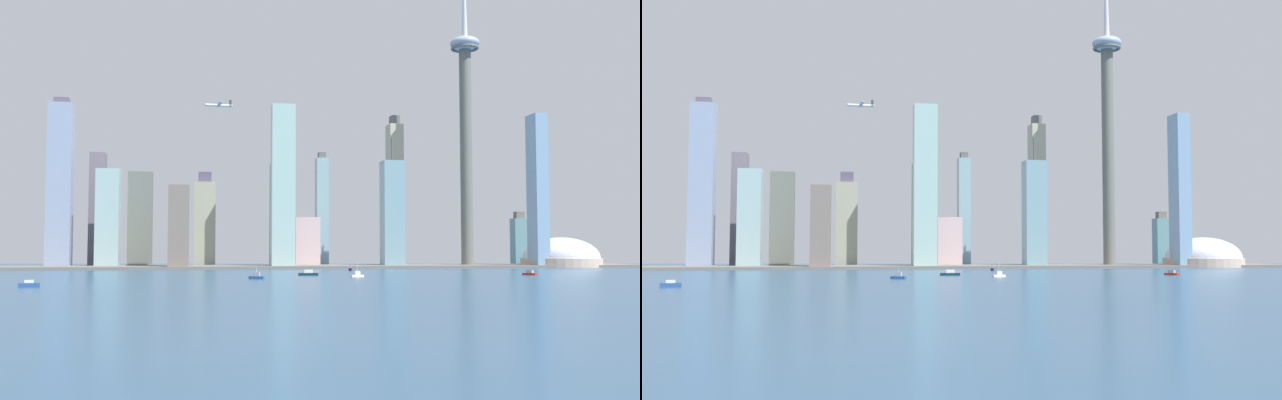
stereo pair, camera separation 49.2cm
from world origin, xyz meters
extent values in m
plane|color=#2B4E6E|center=(0.00, 0.00, 0.00)|extent=(6000.00, 6000.00, 0.00)
cube|color=slate|center=(0.00, 419.59, 1.41)|extent=(708.69, 78.10, 2.82)
cylinder|color=slate|center=(165.59, 429.50, 125.63)|extent=(13.21, 13.21, 251.25)
ellipsoid|color=#98AAC4|center=(165.59, 429.50, 251.25)|extent=(33.10, 33.10, 15.96)
torus|color=slate|center=(165.59, 429.50, 245.67)|extent=(31.33, 31.33, 3.19)
cylinder|color=beige|center=(270.30, 417.01, 4.90)|extent=(87.75, 87.75, 9.80)
ellipsoid|color=silver|center=(270.30, 417.01, 9.80)|extent=(83.36, 83.36, 46.05)
cube|color=#A1C5C0|center=(-42.22, 412.41, 85.38)|extent=(24.29, 18.02, 170.77)
cube|color=slate|center=(267.19, 515.78, 28.85)|extent=(17.71, 16.24, 57.69)
cube|color=#645F5E|center=(267.19, 515.78, 61.97)|extent=(10.63, 9.74, 8.55)
cube|color=slate|center=(-190.38, 467.56, 51.47)|extent=(25.62, 18.15, 102.94)
cube|color=beige|center=(-9.54, 463.88, 27.46)|extent=(27.26, 27.08, 54.92)
cube|color=slate|center=(-148.25, 401.89, 41.77)|extent=(20.46, 25.45, 83.55)
cube|color=#B5AD92|center=(103.19, 501.33, 84.34)|extent=(16.35, 22.85, 168.68)
cube|color=#5E6062|center=(103.19, 501.33, 173.99)|extent=(9.81, 13.71, 10.62)
cube|color=#9DBFC0|center=(-221.44, 445.13, 51.49)|extent=(24.00, 27.04, 102.98)
cube|color=#78A1AD|center=(78.97, 425.63, 57.77)|extent=(22.66, 22.07, 115.53)
cylinder|color=#4C4C51|center=(78.97, 425.63, 128.21)|extent=(1.60, 1.60, 25.37)
cube|color=#7EA1C3|center=(236.15, 401.00, 83.54)|extent=(14.34, 25.50, 167.09)
cube|color=#9FA188|center=(-121.55, 481.58, 46.99)|extent=(23.78, 21.61, 93.98)
cube|color=#574C68|center=(-121.55, 481.58, 99.73)|extent=(14.27, 12.96, 11.51)
cube|color=#84ACB6|center=(14.16, 498.94, 62.95)|extent=(13.96, 15.71, 125.90)
cube|color=#5C5B59|center=(14.16, 498.94, 129.41)|extent=(8.38, 9.42, 7.01)
cube|color=slate|center=(-239.17, 501.53, 63.40)|extent=(16.57, 24.49, 126.79)
cube|color=#8C9DBB|center=(-272.40, 458.62, 86.75)|extent=(25.04, 21.99, 173.51)
cube|color=#5A5262|center=(-272.40, 458.62, 176.48)|extent=(15.03, 13.19, 5.95)
cube|color=gray|center=(-39.85, 452.72, 56.78)|extent=(22.53, 15.77, 113.56)
cylinder|color=#4C4C51|center=(-39.85, 452.72, 120.14)|extent=(1.60, 1.60, 13.16)
cube|color=#0D2B38|center=(-47.39, 208.15, 0.97)|extent=(15.00, 5.29, 1.94)
cube|color=silver|center=(-47.39, 208.15, 3.15)|extent=(6.63, 3.59, 2.43)
cube|color=white|center=(-17.30, 172.09, 0.79)|extent=(10.07, 5.47, 1.58)
cube|color=silver|center=(-17.30, 172.09, 2.95)|extent=(4.64, 3.17, 2.74)
cylinder|color=silver|center=(-17.30, 172.09, 7.54)|extent=(0.24, 0.24, 6.44)
cube|color=red|center=(122.39, 186.07, 0.81)|extent=(8.93, 12.11, 1.63)
cube|color=#A2A4A5|center=(122.39, 186.07, 2.81)|extent=(4.76, 5.79, 2.37)
cube|color=#24152F|center=(10.03, 322.34, 1.17)|extent=(4.38, 6.62, 2.35)
cube|color=#9C949C|center=(10.03, 322.34, 3.81)|extent=(2.48, 3.13, 2.93)
cube|color=#264B87|center=(-219.93, 63.08, 1.16)|extent=(10.97, 4.44, 2.33)
cube|color=silver|center=(-219.93, 63.08, 3.12)|extent=(4.94, 2.65, 1.58)
cube|color=#204E8D|center=(-91.87, 150.41, 0.91)|extent=(10.74, 7.64, 1.81)
cube|color=#A19EB0|center=(-91.87, 150.41, 3.20)|extent=(5.12, 4.14, 2.77)
cylinder|color=silver|center=(-91.87, 150.41, 6.12)|extent=(0.24, 0.24, 3.07)
cylinder|color=silver|center=(-108.26, 426.70, 170.98)|extent=(27.76, 4.85, 2.77)
sphere|color=silver|center=(-122.04, 425.65, 170.98)|extent=(2.77, 2.77, 2.77)
cube|color=silver|center=(-108.26, 426.70, 172.22)|extent=(5.86, 31.16, 0.50)
cube|color=silver|center=(-96.69, 427.58, 171.39)|extent=(3.28, 11.00, 0.40)
cube|color=#2D333D|center=(-96.69, 427.58, 174.86)|extent=(2.50, 0.69, 5.00)
camera|label=1|loc=(-135.11, -351.43, 20.65)|focal=41.59mm
camera|label=2|loc=(-134.63, -351.52, 20.65)|focal=41.59mm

